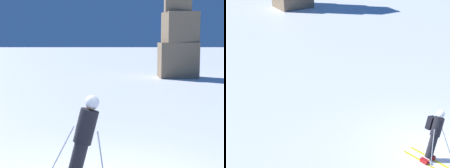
% 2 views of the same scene
% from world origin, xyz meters
% --- Properties ---
extents(ground_plane, '(300.00, 300.00, 0.00)m').
position_xyz_m(ground_plane, '(0.00, 0.00, 0.00)').
color(ground_plane, white).
extents(skier, '(1.28, 1.75, 1.81)m').
position_xyz_m(skier, '(-0.20, 0.06, 1.00)').
color(skier, yellow).
rests_on(skier, ground).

